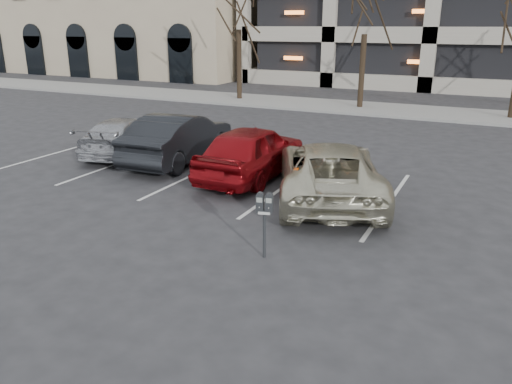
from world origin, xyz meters
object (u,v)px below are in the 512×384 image
car_silver (126,136)px  car_dark (179,138)px  car_red (252,151)px  suv_silver (329,171)px  parking_meter (265,209)px

car_silver → car_dark: bearing=165.0°
car_red → car_silver: car_red is taller
suv_silver → car_silver: 7.66m
suv_silver → car_red: size_ratio=1.28×
suv_silver → car_dark: (-5.36, 1.33, 0.05)m
parking_meter → car_dark: 7.37m
parking_meter → car_silver: (-7.52, 5.09, -0.35)m
parking_meter → car_silver: parking_meter is taller
parking_meter → car_dark: bearing=121.9°
parking_meter → car_dark: car_dark is taller
suv_silver → car_red: 2.66m
car_dark → car_silver: car_dark is taller
car_dark → parking_meter: bearing=132.1°
car_red → car_silver: size_ratio=1.06×
parking_meter → car_silver: 9.09m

